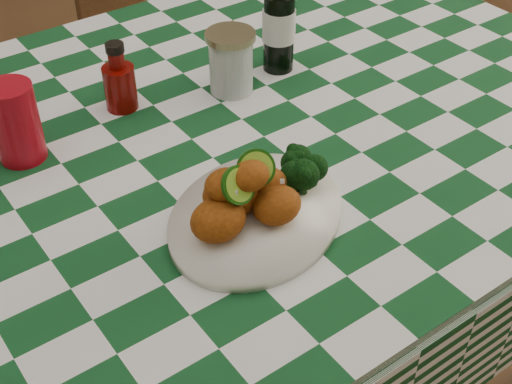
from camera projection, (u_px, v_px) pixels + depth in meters
dining_table at (203, 298)px, 1.44m from camera, size 1.66×1.06×0.79m
plate at (256, 217)px, 1.03m from camera, size 0.37×0.33×0.02m
fried_chicken_pile at (247, 190)px, 0.98m from camera, size 0.15×0.11×0.10m
broccoli_side at (301, 169)px, 1.05m from camera, size 0.08×0.08×0.06m
red_tumbler at (16, 123)px, 1.11m from camera, size 0.09×0.09×0.13m
ketchup_bottle at (119, 76)px, 1.23m from camera, size 0.06×0.06×0.12m
mason_jar at (231, 62)px, 1.28m from camera, size 0.12×0.12×0.12m
beer_bottle at (279, 16)px, 1.31m from camera, size 0.07×0.07×0.22m
wooden_chair_right at (184, 53)px, 2.04m from camera, size 0.47×0.49×0.97m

